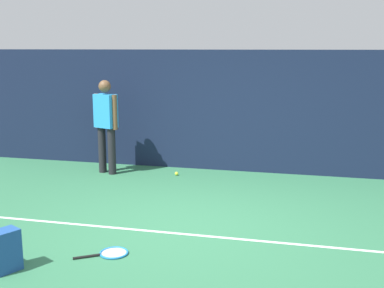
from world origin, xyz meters
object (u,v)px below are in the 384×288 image
at_px(backpack, 3,251).
at_px(tennis_ball_near_player, 177,174).
at_px(tennis_player, 106,121).
at_px(tennis_racket, 111,253).

relative_size(backpack, tennis_ball_near_player, 6.67).
relative_size(tennis_player, tennis_racket, 2.79).
xyz_separation_m(backpack, tennis_ball_near_player, (0.73, 4.08, -0.18)).
distance_m(tennis_racket, tennis_ball_near_player, 3.45).
bearing_deg(tennis_ball_near_player, tennis_racket, -86.91).
xyz_separation_m(tennis_player, backpack, (0.55, -3.95, -0.76)).
height_order(backpack, tennis_ball_near_player, backpack).
relative_size(tennis_racket, backpack, 1.39).
xyz_separation_m(tennis_player, tennis_ball_near_player, (1.28, 0.13, -0.93)).
height_order(tennis_racket, tennis_ball_near_player, tennis_ball_near_player).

